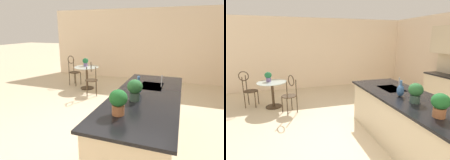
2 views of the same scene
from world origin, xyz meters
The scene contains 11 objects.
ground_plane centered at (0.00, 0.00, 0.00)m, with size 40.00×40.00×0.00m, color beige.
wall_left_window centered at (-4.26, 0.00, 1.35)m, with size 0.12×7.80×2.70m, color beige.
kitchen_island centered at (0.30, 0.85, 0.46)m, with size 2.80×1.06×0.92m.
bistro_table centered at (-2.35, -1.59, 0.45)m, with size 0.80×0.80×0.74m.
chair_near_window centered at (-1.75, -1.13, 0.57)m, with size 0.52×0.51×1.04m.
chair_by_island centered at (-2.61, -2.25, 0.57)m, with size 0.44×0.51×1.04m.
sink_faucet centered at (-0.25, 1.03, 1.03)m, with size 0.02×0.02×0.22m, color #B2B5BA.
potted_plant_on_table centered at (-2.46, -1.68, 0.89)m, with size 0.19×0.19×0.27m.
potted_plant_counter_near centered at (0.60, 0.73, 1.10)m, with size 0.23×0.23×0.32m.
potted_plant_counter_far centered at (1.15, 0.66, 1.10)m, with size 0.23×0.23×0.32m.
vase_on_counter centered at (0.25, 0.71, 1.03)m, with size 0.13×0.13×0.29m.
Camera 1 is at (3.27, 1.35, 1.95)m, focal length 31.21 mm.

